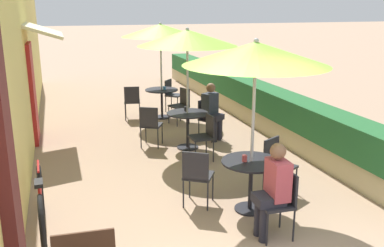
{
  "coord_description": "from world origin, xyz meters",
  "views": [
    {
      "loc": [
        -1.87,
        -3.3,
        2.86
      ],
      "look_at": [
        0.15,
        3.06,
        1.0
      ],
      "focal_mm": 40.0,
      "sensor_mm": 36.0,
      "label": 1
    }
  ],
  "objects": [
    {
      "name": "cafe_facade_wall",
      "position": [
        -2.54,
        6.77,
        2.09
      ],
      "size": [
        0.98,
        13.8,
        4.2
      ],
      "color": "#E0CC6B",
      "rests_on": "ground_plane"
    },
    {
      "name": "planter_hedge",
      "position": [
        2.75,
        6.8,
        0.54
      ],
      "size": [
        0.6,
        12.8,
        1.01
      ],
      "color": "tan",
      "rests_on": "ground_plane"
    },
    {
      "name": "patio_table_near",
      "position": [
        0.63,
        1.8,
        0.56
      ],
      "size": [
        0.85,
        0.85,
        0.75
      ],
      "color": "black",
      "rests_on": "ground_plane"
    },
    {
      "name": "patio_umbrella_near",
      "position": [
        0.63,
        1.8,
        2.24
      ],
      "size": [
        1.95,
        1.95,
        2.44
      ],
      "color": "#B7B7BC",
      "rests_on": "ground_plane"
    },
    {
      "name": "cafe_chair_near_left",
      "position": [
        1.26,
        2.23,
        0.52
      ],
      "size": [
        0.54,
        0.54,
        0.87
      ],
      "rotation": [
        0.0,
        0.0,
        3.63
      ],
      "color": "#232328",
      "rests_on": "ground_plane"
    },
    {
      "name": "cafe_chair_near_right",
      "position": [
        -0.06,
        2.14,
        0.52
      ],
      "size": [
        0.55,
        0.55,
        0.87
      ],
      "rotation": [
        0.0,
        0.0,
        5.73
      ],
      "color": "#232328",
      "rests_on": "ground_plane"
    },
    {
      "name": "cafe_chair_near_back",
      "position": [
        0.68,
        1.04,
        0.52
      ],
      "size": [
        0.41,
        0.41,
        0.87
      ],
      "rotation": [
        0.0,
        0.0,
        7.82
      ],
      "color": "#232328",
      "rests_on": "ground_plane"
    },
    {
      "name": "seated_patron_near_back",
      "position": [
        0.56,
        1.04,
        0.69
      ],
      "size": [
        0.41,
        0.35,
        1.25
      ],
      "rotation": [
        0.0,
        0.0,
        7.82
      ],
      "color": "#23232D",
      "rests_on": "ground_plane"
    },
    {
      "name": "coffee_cup_near",
      "position": [
        0.53,
        1.82,
        0.79
      ],
      "size": [
        0.07,
        0.07,
        0.09
      ],
      "color": "#B73D3D",
      "rests_on": "patio_table_near"
    },
    {
      "name": "patio_table_mid",
      "position": [
        0.58,
        4.72,
        0.56
      ],
      "size": [
        0.85,
        0.85,
        0.75
      ],
      "color": "black",
      "rests_on": "ground_plane"
    },
    {
      "name": "patio_umbrella_mid",
      "position": [
        0.58,
        4.72,
        2.24
      ],
      "size": [
        1.95,
        1.95,
        2.44
      ],
      "color": "#B7B7BC",
      "rests_on": "ground_plane"
    },
    {
      "name": "cafe_chair_mid_left",
      "position": [
        1.19,
        5.19,
        0.52
      ],
      "size": [
        0.55,
        0.55,
        0.87
      ],
      "rotation": [
        0.0,
        0.0,
        3.71
      ],
      "color": "#232328",
      "rests_on": "ground_plane"
    },
    {
      "name": "seated_patron_mid_left",
      "position": [
        1.25,
        5.1,
        0.69
      ],
      "size": [
        0.48,
        0.51,
        1.25
      ],
      "rotation": [
        0.0,
        0.0,
        3.71
      ],
      "color": "#23232D",
      "rests_on": "ground_plane"
    },
    {
      "name": "cafe_chair_mid_right",
      "position": [
        -0.13,
        5.01,
        0.52
      ],
      "size": [
        0.54,
        0.54,
        0.87
      ],
      "rotation": [
        0.0,
        0.0,
        5.8
      ],
      "color": "#232328",
      "rests_on": "ground_plane"
    },
    {
      "name": "cafe_chair_mid_back",
      "position": [
        0.69,
        3.96,
        0.52
      ],
      "size": [
        0.42,
        0.42,
        0.87
      ],
      "rotation": [
        0.0,
        0.0,
        7.89
      ],
      "color": "#232328",
      "rests_on": "ground_plane"
    },
    {
      "name": "coffee_cup_mid",
      "position": [
        0.6,
        4.88,
        0.79
      ],
      "size": [
        0.07,
        0.07,
        0.09
      ],
      "color": "#232328",
      "rests_on": "patio_table_mid"
    },
    {
      "name": "patio_table_far",
      "position": [
        0.67,
        7.28,
        0.56
      ],
      "size": [
        0.85,
        0.85,
        0.75
      ],
      "color": "black",
      "rests_on": "ground_plane"
    },
    {
      "name": "patio_umbrella_far",
      "position": [
        0.67,
        7.28,
        2.24
      ],
      "size": [
        1.95,
        1.95,
        2.44
      ],
      "color": "#B7B7BC",
      "rests_on": "ground_plane"
    },
    {
      "name": "cafe_chair_far_left",
      "position": [
        0.99,
        6.58,
        0.52
      ],
      "size": [
        0.51,
        0.51,
        0.87
      ],
      "rotation": [
        0.0,
        0.0,
        8.19
      ],
      "color": "#232328",
      "rests_on": "ground_plane"
    },
    {
      "name": "cafe_chair_far_right",
      "position": [
        1.11,
        7.91,
        0.52
      ],
      "size": [
        0.56,
        0.56,
        0.87
      ],
      "rotation": [
        0.0,
        0.0,
        10.29
      ],
      "color": "#232328",
      "rests_on": "ground_plane"
    },
    {
      "name": "cafe_chair_far_back",
      "position": [
        -0.1,
        7.34,
        0.52
      ],
      "size": [
        0.47,
        0.47,
        0.87
      ],
      "rotation": [
        0.0,
        0.0,
        12.38
      ],
      "color": "#232328",
      "rests_on": "ground_plane"
    },
    {
      "name": "coffee_cup_far",
      "position": [
        0.73,
        7.22,
        0.79
      ],
      "size": [
        0.07,
        0.07,
        0.09
      ],
      "color": "teal",
      "rests_on": "patio_table_far"
    },
    {
      "name": "bicycle_leaning",
      "position": [
        -2.2,
        2.07,
        0.37
      ],
      "size": [
        0.13,
        1.73,
        0.81
      ],
      "rotation": [
        0.0,
        0.0,
        0.04
      ],
      "color": "black",
      "rests_on": "ground_plane"
    }
  ]
}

